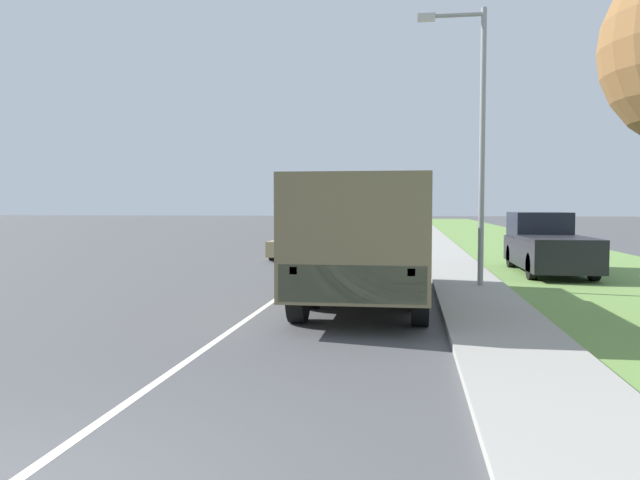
% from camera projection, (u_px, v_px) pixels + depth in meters
% --- Properties ---
extents(ground_plane, '(180.00, 180.00, 0.00)m').
position_uv_depth(ground_plane, '(366.00, 236.00, 43.42)').
color(ground_plane, '#4C4C4F').
extents(lane_centre_stripe, '(0.12, 120.00, 0.00)m').
position_uv_depth(lane_centre_stripe, '(366.00, 236.00, 43.42)').
color(lane_centre_stripe, silver).
rests_on(lane_centre_stripe, ground).
extents(sidewalk_right, '(1.80, 120.00, 0.12)m').
position_uv_depth(sidewalk_right, '(432.00, 236.00, 42.78)').
color(sidewalk_right, '#9E9B93').
rests_on(sidewalk_right, ground).
extents(grass_strip_right, '(7.00, 120.00, 0.02)m').
position_uv_depth(grass_strip_right, '(497.00, 237.00, 42.16)').
color(grass_strip_right, '#6B9347').
rests_on(grass_strip_right, ground).
extents(military_truck, '(2.46, 7.53, 2.64)m').
position_uv_depth(military_truck, '(367.00, 233.00, 13.34)').
color(military_truck, '#474C38').
rests_on(military_truck, ground).
extents(car_nearest_ahead, '(1.84, 4.13, 1.39)m').
position_uv_depth(car_nearest_ahead, '(299.00, 242.00, 25.20)').
color(car_nearest_ahead, tan).
rests_on(car_nearest_ahead, ground).
extents(car_second_ahead, '(1.94, 4.82, 1.61)m').
position_uv_depth(car_second_ahead, '(339.00, 227.00, 41.10)').
color(car_second_ahead, black).
rests_on(car_second_ahead, ground).
extents(car_third_ahead, '(1.93, 4.20, 1.44)m').
position_uv_depth(car_third_ahead, '(348.00, 224.00, 49.04)').
color(car_third_ahead, maroon).
rests_on(car_third_ahead, ground).
extents(pickup_truck, '(1.90, 5.51, 1.88)m').
position_uv_depth(pickup_truck, '(547.00, 245.00, 19.58)').
color(pickup_truck, black).
rests_on(pickup_truck, grass_strip_right).
extents(lamp_post, '(1.69, 0.24, 6.85)m').
position_uv_depth(lamp_post, '(474.00, 121.00, 15.47)').
color(lamp_post, gray).
rests_on(lamp_post, sidewalk_right).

